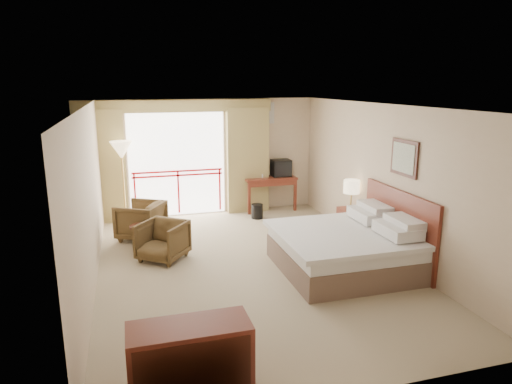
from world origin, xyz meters
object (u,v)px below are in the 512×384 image
object	(u,v)px
nightstand	(351,224)
side_table	(142,233)
floor_lamp	(122,153)
dresser	(190,362)
wastebasket	(257,211)
armchair_near	(163,259)
tv	(281,168)
desk	(269,184)
armchair_far	(142,238)
table_lamp	(352,187)
bed	(346,248)

from	to	relation	value
nightstand	side_table	size ratio (longest dim) A/B	1.27
nightstand	floor_lamp	distance (m)	5.03
dresser	wastebasket	bearing A→B (deg)	70.02
wastebasket	dresser	distance (m)	6.22
armchair_near	tv	bearing A→B (deg)	77.33
desk	side_table	distance (m)	3.77
tv	armchair_far	distance (m)	3.81
wastebasket	armchair_near	size ratio (longest dim) A/B	0.44
nightstand	tv	bearing A→B (deg)	105.47
armchair_far	armchair_near	bearing A→B (deg)	44.46
nightstand	table_lamp	size ratio (longest dim) A/B	1.09
floor_lamp	dresser	distance (m)	6.22
armchair_near	side_table	size ratio (longest dim) A/B	1.58
table_lamp	wastebasket	distance (m)	2.46
wastebasket	floor_lamp	world-z (taller)	floor_lamp
desk	dresser	distance (m)	7.05
armchair_near	floor_lamp	distance (m)	2.85
table_lamp	dresser	size ratio (longest dim) A/B	0.47
tv	floor_lamp	bearing A→B (deg)	-153.38
side_table	floor_lamp	bearing A→B (deg)	99.32
side_table	dresser	xyz separation A→B (m)	(0.29, -4.36, 0.07)
desk	side_table	size ratio (longest dim) A/B	2.63
desk	floor_lamp	xyz separation A→B (m)	(-3.41, -0.36, 0.95)
table_lamp	armchair_near	distance (m)	3.88
desk	side_table	xyz separation A→B (m)	(-3.13, -2.09, -0.31)
table_lamp	armchair_far	distance (m)	4.32
side_table	floor_lamp	size ratio (longest dim) A/B	0.26
desk	armchair_far	world-z (taller)	desk
desk	nightstand	bearing A→B (deg)	-74.68
bed	wastebasket	world-z (taller)	bed
nightstand	floor_lamp	bearing A→B (deg)	154.50
desk	wastebasket	distance (m)	0.97
wastebasket	dresser	xyz separation A→B (m)	(-2.35, -5.75, 0.23)
bed	armchair_near	bearing A→B (deg)	155.78
desk	armchair_near	xyz separation A→B (m)	(-2.80, -2.65, -0.64)
tv	armchair_near	xyz separation A→B (m)	(-3.10, -2.59, -1.03)
floor_lamp	desk	bearing A→B (deg)	6.07
table_lamp	armchair_far	size ratio (longest dim) A/B	0.68
wastebasket	floor_lamp	distance (m)	3.26
armchair_near	desk	bearing A→B (deg)	80.90
tv	armchair_far	world-z (taller)	tv
tv	floor_lamp	distance (m)	3.76
armchair_far	side_table	xyz separation A→B (m)	(-0.01, -0.68, 0.33)
desk	armchair_near	world-z (taller)	desk
tv	table_lamp	bearing A→B (deg)	-53.40
wastebasket	floor_lamp	xyz separation A→B (m)	(-2.92, 0.33, 1.42)
nightstand	wastebasket	world-z (taller)	nightstand
bed	dresser	distance (m)	3.86
wastebasket	side_table	bearing A→B (deg)	-152.13
bed	armchair_near	size ratio (longest dim) A/B	2.79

